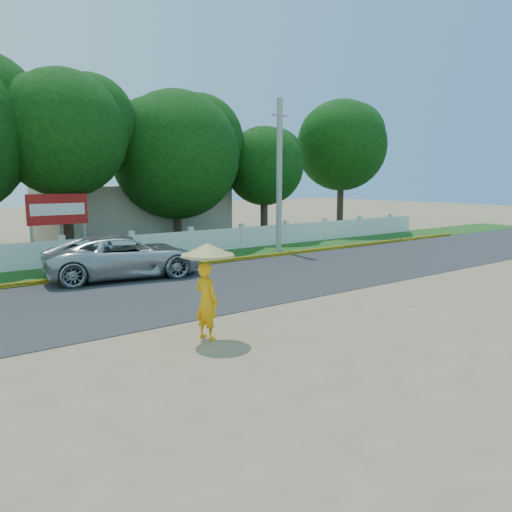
% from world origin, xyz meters
% --- Properties ---
extents(ground, '(120.00, 120.00, 0.00)m').
position_xyz_m(ground, '(0.00, 0.00, 0.00)').
color(ground, '#9E8460').
rests_on(ground, ground).
extents(road, '(60.00, 7.00, 0.02)m').
position_xyz_m(road, '(0.00, 4.50, 0.01)').
color(road, '#38383A').
rests_on(road, ground).
extents(grass_verge, '(60.00, 3.50, 0.03)m').
position_xyz_m(grass_verge, '(0.00, 9.75, 0.01)').
color(grass_verge, '#2D601E').
rests_on(grass_verge, ground).
extents(curb, '(40.00, 0.18, 0.16)m').
position_xyz_m(curb, '(0.00, 8.05, 0.08)').
color(curb, yellow).
rests_on(curb, ground).
extents(fence, '(40.00, 0.10, 1.10)m').
position_xyz_m(fence, '(0.00, 11.20, 0.55)').
color(fence, silver).
rests_on(fence, ground).
extents(building_near, '(10.00, 6.00, 3.20)m').
position_xyz_m(building_near, '(3.00, 18.00, 1.60)').
color(building_near, '#B7AD99').
rests_on(building_near, ground).
extents(utility_pole, '(0.28, 0.28, 7.37)m').
position_xyz_m(utility_pole, '(6.78, 9.13, 3.68)').
color(utility_pole, '#959593').
rests_on(utility_pole, ground).
extents(vehicle, '(5.95, 3.48, 1.55)m').
position_xyz_m(vehicle, '(-1.85, 7.50, 0.78)').
color(vehicle, '#ACB0B5').
rests_on(vehicle, ground).
extents(monk_with_parasol, '(1.20, 1.20, 2.18)m').
position_xyz_m(monk_with_parasol, '(-3.17, -0.39, 1.42)').
color(monk_with_parasol, '#FFA20D').
rests_on(monk_with_parasol, ground).
extents(billboard, '(2.50, 0.13, 2.95)m').
position_xyz_m(billboard, '(-2.80, 12.30, 2.14)').
color(billboard, gray).
rests_on(billboard, ground).
extents(tree_row, '(29.68, 7.15, 8.94)m').
position_xyz_m(tree_row, '(2.68, 14.13, 5.25)').
color(tree_row, '#473828').
rests_on(tree_row, ground).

